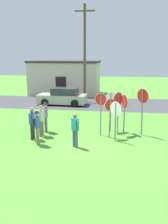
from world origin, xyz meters
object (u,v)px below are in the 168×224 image
object	(u,v)px
person_near_signs	(75,129)
stop_sign_rear_right	(124,107)
person_in_dark_shirt	(32,122)
stop_sign_leaning_right	(118,106)
person_with_sunhat	(37,125)
stop_sign_leaning_left	(142,103)
stop_sign_rear_left	(116,114)
parked_car_on_street	(63,97)
stop_sign_far_back	(111,105)
person_holding_notes	(41,118)
person_on_left	(46,116)
stop_sign_center_cluster	(101,107)
utility_pole	(85,53)
stop_sign_low_front	(110,112)

from	to	relation	value
person_near_signs	stop_sign_rear_right	bearing A→B (deg)	50.02
person_in_dark_shirt	stop_sign_leaning_right	bearing A→B (deg)	19.40
person_with_sunhat	stop_sign_leaning_left	bearing A→B (deg)	24.14
stop_sign_rear_left	parked_car_on_street	bearing A→B (deg)	117.69
stop_sign_far_back	person_holding_notes	xyz separation A→B (m)	(-3.75, -1.58, -0.58)
person_on_left	stop_sign_leaning_left	bearing A→B (deg)	1.84
stop_sign_leaning_left	stop_sign_center_cluster	world-z (taller)	stop_sign_leaning_left
stop_sign_center_cluster	person_in_dark_shirt	bearing A→B (deg)	-160.56
utility_pole	person_with_sunhat	size ratio (longest dim) A/B	5.02
parked_car_on_street	person_holding_notes	size ratio (longest dim) A/B	2.51
stop_sign_rear_left	stop_sign_rear_right	distance (m)	1.65
person_with_sunhat	stop_sign_far_back	bearing A→B (deg)	40.36
stop_sign_low_front	person_with_sunhat	size ratio (longest dim) A/B	1.25
stop_sign_leaning_left	stop_sign_rear_right	bearing A→B (deg)	160.86
stop_sign_low_front	person_holding_notes	bearing A→B (deg)	-176.22
person_on_left	person_in_dark_shirt	size ratio (longest dim) A/B	1.00
utility_pole	stop_sign_leaning_left	bearing A→B (deg)	-64.59
stop_sign_leaning_right	person_in_dark_shirt	world-z (taller)	stop_sign_leaning_right
person_in_dark_shirt	person_holding_notes	bearing A→B (deg)	67.18
stop_sign_leaning_right	stop_sign_rear_left	bearing A→B (deg)	-94.13
utility_pole	stop_sign_leaning_right	distance (m)	10.70
utility_pole	stop_sign_far_back	distance (m)	10.01
parked_car_on_street	stop_sign_rear_right	world-z (taller)	stop_sign_rear_right
stop_sign_low_front	stop_sign_rear_right	bearing A→B (deg)	53.83
stop_sign_rear_left	person_on_left	world-z (taller)	stop_sign_rear_left
stop_sign_leaning_left	person_with_sunhat	distance (m)	5.86
person_in_dark_shirt	person_with_sunhat	size ratio (longest dim) A/B	1.00
person_on_left	stop_sign_rear_left	bearing A→B (deg)	-14.73
utility_pole	stop_sign_far_back	bearing A→B (deg)	-72.60
stop_sign_leaning_left	stop_sign_low_front	bearing A→B (deg)	-157.74
utility_pole	person_on_left	world-z (taller)	utility_pole
utility_pole	person_near_signs	bearing A→B (deg)	-83.89
parked_car_on_street	stop_sign_rear_right	distance (m)	9.56
stop_sign_far_back	person_with_sunhat	size ratio (longest dim) A/B	1.33
stop_sign_low_front	stop_sign_far_back	world-z (taller)	stop_sign_far_back
stop_sign_rear_left	person_with_sunhat	world-z (taller)	stop_sign_rear_left
stop_sign_rear_left	person_near_signs	world-z (taller)	stop_sign_rear_left
person_on_left	person_holding_notes	distance (m)	0.79
stop_sign_rear_left	stop_sign_low_front	distance (m)	0.62
stop_sign_leaning_right	person_near_signs	size ratio (longest dim) A/B	1.43
stop_sign_center_cluster	parked_car_on_street	bearing A→B (deg)	115.70
stop_sign_leaning_left	stop_sign_far_back	xyz separation A→B (m)	(-1.77, 0.62, -0.26)
stop_sign_far_back	stop_sign_rear_right	bearing A→B (deg)	-19.58
utility_pole	stop_sign_center_cluster	xyz separation A→B (m)	(2.37, -10.09, -2.92)
stop_sign_low_front	person_on_left	distance (m)	3.81
stop_sign_center_cluster	stop_sign_leaning_left	bearing A→B (deg)	8.82
stop_sign_center_cluster	person_in_dark_shirt	world-z (taller)	stop_sign_center_cluster
stop_sign_leaning_left	stop_sign_leaning_right	xyz separation A→B (m)	(-1.33, -0.03, -0.18)
stop_sign_rear_right	person_with_sunhat	world-z (taller)	stop_sign_rear_right
utility_pole	person_on_left	bearing A→B (deg)	-94.90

